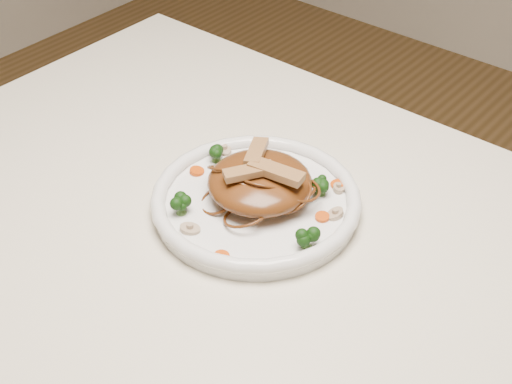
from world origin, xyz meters
The scene contains 19 objects.
table centered at (0.00, 0.00, 0.65)m, with size 1.20×0.80×0.75m.
plate centered at (-0.06, 0.06, 0.76)m, with size 0.28×0.28×0.02m, color white.
noodle_mound centered at (-0.07, 0.07, 0.79)m, with size 0.14×0.14×0.04m, color #603112.
chicken_a centered at (-0.04, 0.07, 0.82)m, with size 0.07×0.02×0.01m, color #A6774E.
chicken_b centered at (-0.09, 0.08, 0.82)m, with size 0.06×0.02×0.01m, color #A6774E.
chicken_c centered at (-0.07, 0.05, 0.82)m, with size 0.06×0.02×0.01m, color #A6774E.
broccoli_0 centered at (-0.01, 0.12, 0.78)m, with size 0.03×0.03×0.03m, color #0F370B, non-canonical shape.
broccoli_1 centered at (-0.16, 0.09, 0.78)m, with size 0.02×0.02×0.03m, color #0F370B, non-canonical shape.
broccoli_2 centered at (-0.12, -0.03, 0.78)m, with size 0.02×0.02×0.03m, color #0F370B, non-canonical shape.
broccoli_3 centered at (0.04, 0.03, 0.78)m, with size 0.03×0.03×0.03m, color #0F370B, non-canonical shape.
carrot_0 centered at (0.00, 0.15, 0.77)m, with size 0.02×0.02×0.01m, color #BB4506.
carrot_1 centered at (-0.17, 0.05, 0.77)m, with size 0.02×0.02×0.01m, color #BB4506.
carrot_2 centered at (0.03, 0.08, 0.77)m, with size 0.02×0.02×0.01m, color #BB4506.
carrot_3 centered at (-0.12, 0.14, 0.77)m, with size 0.02×0.02×0.01m, color #BB4506.
carrot_4 centered at (-0.03, -0.05, 0.77)m, with size 0.02×0.02×0.01m, color #BB4506.
mushroom_0 centered at (-0.09, -0.04, 0.77)m, with size 0.03×0.03×0.01m, color beige.
mushroom_1 centered at (0.03, 0.10, 0.77)m, with size 0.03×0.03×0.01m, color beige.
mushroom_2 centered at (-0.17, 0.11, 0.77)m, with size 0.03×0.03×0.01m, color beige.
mushroom_3 centered at (0.01, 0.14, 0.77)m, with size 0.02×0.02×0.01m, color beige.
Camera 1 is at (0.41, -0.51, 1.37)m, focal length 50.84 mm.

